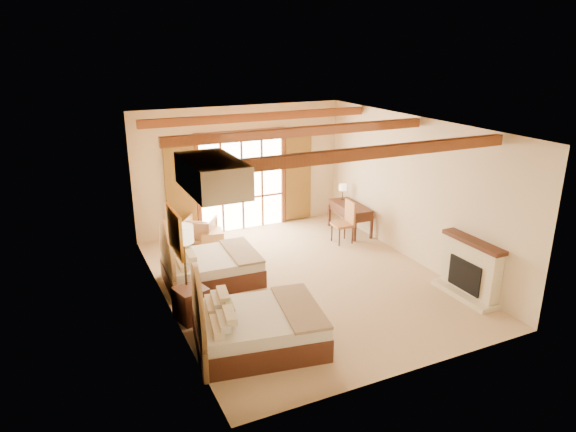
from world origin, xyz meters
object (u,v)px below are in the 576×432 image
nightstand (191,304)px  armchair (200,230)px  bed_near (250,326)px  desk (350,217)px  bed_far (205,266)px

nightstand → armchair: armchair is taller
bed_near → nightstand: 1.45m
nightstand → armchair: 3.71m
nightstand → desk: size_ratio=0.43×
nightstand → armchair: (1.17, 3.52, 0.02)m
armchair → desk: bearing=-159.9°
nightstand → desk: desk is taller
armchair → nightstand: bearing=105.6°
nightstand → desk: 5.53m
bed_far → nightstand: (-0.64, -1.31, -0.07)m
bed_near → armchair: (0.56, 4.83, -0.08)m
bed_near → desk: bearing=52.4°
bed_near → desk: size_ratio=1.60×
bed_near → desk: 5.79m
bed_far → armchair: 2.27m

